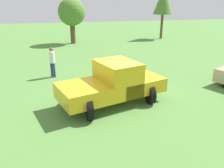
% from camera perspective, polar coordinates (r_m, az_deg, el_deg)
% --- Properties ---
extents(ground_plane, '(80.00, 80.00, 0.00)m').
position_cam_1_polar(ground_plane, '(10.78, 1.57, -3.12)').
color(ground_plane, '#54843D').
extents(pickup_truck, '(3.21, 4.90, 1.84)m').
position_cam_1_polar(pickup_truck, '(9.77, 0.58, 0.44)').
color(pickup_truck, black).
rests_on(pickup_truck, ground_plane).
extents(person_bystander, '(0.45, 0.45, 1.75)m').
position_cam_1_polar(person_bystander, '(13.70, -14.69, 5.70)').
color(person_bystander, navy).
rests_on(person_bystander, ground_plane).
extents(tree_back_left, '(2.73, 2.73, 4.52)m').
position_cam_1_polar(tree_back_left, '(24.48, -10.01, 17.11)').
color(tree_back_left, brown).
rests_on(tree_back_left, ground_plane).
extents(tree_back_right, '(2.18, 2.18, 5.76)m').
position_cam_1_polar(tree_back_right, '(28.04, 12.69, 19.58)').
color(tree_back_right, brown).
rests_on(tree_back_right, ground_plane).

